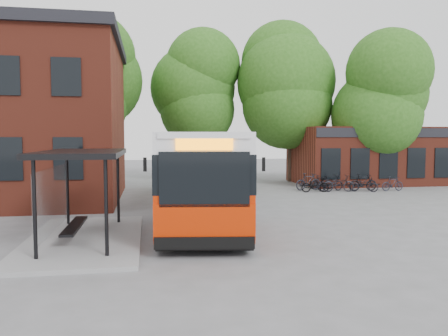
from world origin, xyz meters
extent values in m
plane|color=#5E5E61|center=(0.00, 0.00, 0.00)|extent=(100.00, 100.00, 0.00)
imported|color=black|center=(7.38, 9.49, 0.44)|extent=(1.72, 0.71, 0.88)
imported|color=#20212A|center=(7.34, 10.55, 0.53)|extent=(1.84, 0.86, 1.07)
imported|color=black|center=(8.52, 9.92, 0.48)|extent=(1.94, 1.05, 0.97)
imported|color=black|center=(8.31, 10.79, 0.45)|extent=(1.54, 0.68, 0.90)
imported|color=black|center=(8.83, 9.44, 0.50)|extent=(1.97, 0.85, 1.01)
imported|color=black|center=(10.50, 9.56, 0.53)|extent=(1.78, 0.58, 1.06)
imported|color=black|center=(10.35, 9.20, 0.44)|extent=(1.78, 1.23, 0.89)
imported|color=#20212B|center=(12.30, 9.27, 0.45)|extent=(1.52, 0.54, 0.89)
camera|label=1|loc=(-2.48, -15.21, 3.28)|focal=35.00mm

